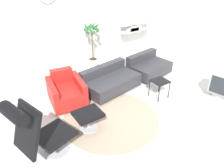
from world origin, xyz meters
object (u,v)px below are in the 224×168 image
object	(u,v)px
crt_television	(223,84)
potted_plant	(92,43)
couch_second	(148,67)
couch_low	(110,81)
lounge_chair	(35,129)
armchair_red	(66,92)
shelf_unit	(134,26)
ottoman	(88,116)
side_table	(160,83)

from	to	relation	value
crt_television	potted_plant	distance (m)	3.66
couch_second	crt_television	bearing A→B (deg)	99.67
couch_low	lounge_chair	bearing A→B (deg)	21.78
potted_plant	armchair_red	bearing A→B (deg)	-137.15
couch_second	shelf_unit	size ratio (longest dim) A/B	0.66
couch_low	potted_plant	world-z (taller)	potted_plant
ottoman	couch_low	distance (m)	1.56
armchair_red	potted_plant	world-z (taller)	potted_plant
crt_television	potted_plant	size ratio (longest dim) A/B	0.44
side_table	shelf_unit	size ratio (longest dim) A/B	0.23
potted_plant	shelf_unit	xyz separation A→B (m)	(1.63, 0.11, 0.25)
lounge_chair	shelf_unit	bearing A→B (deg)	108.44
ottoman	couch_second	world-z (taller)	couch_second
couch_second	potted_plant	xyz separation A→B (m)	(-1.08, 1.31, 0.54)
potted_plant	shelf_unit	size ratio (longest dim) A/B	0.76
shelf_unit	potted_plant	bearing A→B (deg)	-176.21
lounge_chair	ottoman	size ratio (longest dim) A/B	2.33
potted_plant	crt_television	bearing A→B (deg)	-61.76
couch_second	shelf_unit	bearing A→B (deg)	-120.66
ottoman	crt_television	size ratio (longest dim) A/B	0.82
crt_television	shelf_unit	xyz separation A→B (m)	(-0.08, 3.31, 0.66)
side_table	crt_television	world-z (taller)	crt_television
crt_television	shelf_unit	world-z (taller)	shelf_unit
ottoman	side_table	world-z (taller)	side_table
armchair_red	couch_second	size ratio (longest dim) A/B	0.78
couch_low	crt_television	bearing A→B (deg)	129.24
armchair_red	potted_plant	size ratio (longest dim) A/B	0.67
ottoman	couch_low	world-z (taller)	couch_low
lounge_chair	ottoman	bearing A→B (deg)	90.00
potted_plant	shelf_unit	distance (m)	1.66
lounge_chair	armchair_red	size ratio (longest dim) A/B	1.25
couch_low	ottoman	bearing A→B (deg)	32.06
ottoman	potted_plant	size ratio (longest dim) A/B	0.36
shelf_unit	armchair_red	bearing A→B (deg)	-154.63
ottoman	armchair_red	distance (m)	1.07
lounge_chair	crt_television	bearing A→B (deg)	67.69
lounge_chair	ottoman	world-z (taller)	lounge_chair
ottoman	armchair_red	xyz separation A→B (m)	(0.01, 1.07, -0.01)
couch_second	couch_low	bearing A→B (deg)	-5.14
shelf_unit	couch_low	bearing A→B (deg)	-142.05
potted_plant	lounge_chair	bearing A→B (deg)	-132.70
side_table	potted_plant	distance (m)	2.45
couch_low	shelf_unit	size ratio (longest dim) A/B	0.80
armchair_red	shelf_unit	world-z (taller)	shelf_unit
ottoman	side_table	xyz separation A→B (m)	(1.95, 0.06, 0.11)
crt_television	ottoman	bearing A→B (deg)	63.43
side_table	shelf_unit	distance (m)	2.81
armchair_red	crt_television	distance (m)	3.68
armchair_red	potted_plant	distance (m)	2.06
lounge_chair	crt_television	distance (m)	4.27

